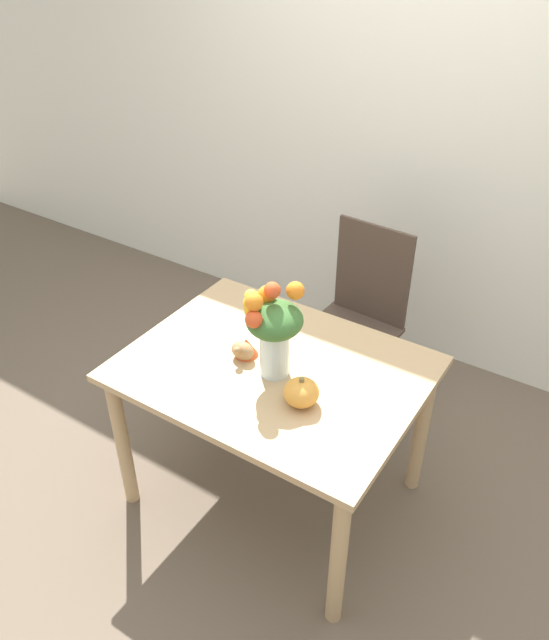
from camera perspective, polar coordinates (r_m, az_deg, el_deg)
name	(u,v)px	position (r m, az deg, el deg)	size (l,w,h in m)	color
ground_plane	(274,491)	(2.94, -0.06, -15.34)	(12.00, 12.00, 0.00)	brown
wall_back	(431,115)	(3.31, 14.11, 17.74)	(8.00, 0.06, 2.70)	silver
dining_table	(274,387)	(2.50, -0.07, -6.12)	(1.14, 0.88, 0.73)	tan
flower_vase	(272,327)	(2.27, -0.20, -0.64)	(0.22, 0.23, 0.39)	silver
pumpkin	(301,392)	(2.24, 2.47, -6.63)	(0.13, 0.13, 0.12)	gold
turkey_figurine	(245,348)	(2.46, -2.73, -2.61)	(0.10, 0.13, 0.08)	#A87A4C
dining_chair_near_window	(356,320)	(3.12, 7.46, -0.03)	(0.44, 0.44, 0.97)	#47382D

